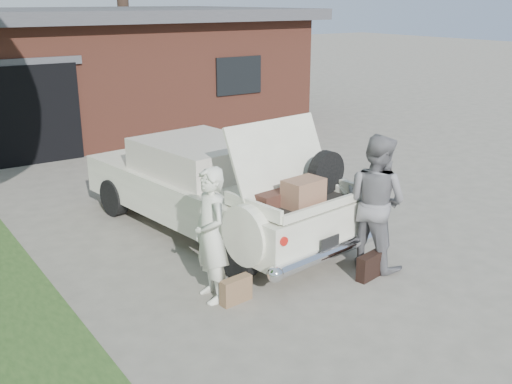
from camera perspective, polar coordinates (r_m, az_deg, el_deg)
ground at (r=7.93m, az=2.48°, el=-8.69°), size 90.00×90.00×0.00m
house at (r=18.02m, az=-17.59°, el=11.10°), size 12.80×7.80×3.30m
sedan at (r=9.47m, az=-4.02°, el=0.53°), size 2.53×5.18×1.99m
woman_left at (r=7.23m, az=-4.35°, el=-4.13°), size 0.48×0.66×1.69m
woman_right at (r=8.26m, az=11.30°, el=-0.91°), size 0.89×1.04×1.87m
suitcase_left at (r=7.41m, az=-1.92°, el=-9.33°), size 0.43×0.18×0.32m
suitcase_right at (r=8.14m, az=10.80°, el=-6.95°), size 0.46×0.22×0.34m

